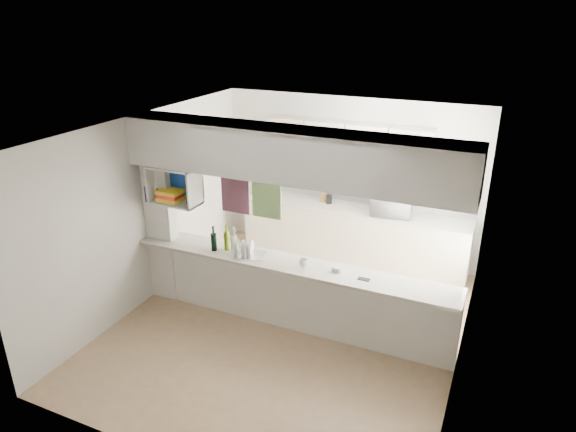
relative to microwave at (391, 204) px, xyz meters
The scene contains 16 objects.
floor 2.48m from the microwave, 110.34° to the right, with size 4.80×4.80×0.00m, color #9C785A.
ceiling 2.70m from the microwave, 110.34° to the right, with size 4.80×4.80×0.00m, color white.
wall_back 0.86m from the microwave, 158.21° to the left, with size 4.20×4.20×0.00m, color silver.
wall_left 3.56m from the microwave, 143.98° to the right, with size 4.80×4.80×0.00m, color silver.
wall_right 2.48m from the microwave, 57.63° to the right, with size 4.80×4.80×0.00m, color silver.
servery_partition 2.37m from the microwave, 114.41° to the right, with size 4.20×0.50×2.60m.
cubby_shelf 3.24m from the microwave, 137.41° to the right, with size 0.65×0.35×0.50m.
kitchen_run 0.67m from the microwave, behind, with size 3.60×0.63×2.24m.
microwave is the anchor object (origin of this frame).
bowl 0.19m from the microwave, 124.51° to the right, with size 0.23×0.23×0.06m, color navy.
dish_rack 2.48m from the microwave, 121.75° to the right, with size 0.45×0.38×0.21m.
cup 2.20m from the microwave, 104.83° to the right, with size 0.11×0.11×0.09m, color white.
wine_bottles 2.70m from the microwave, 127.51° to the right, with size 0.37×0.15×0.37m.
plastic_tubs 2.07m from the microwave, 93.29° to the right, with size 0.48×0.17×0.06m.
utensil_jar 1.03m from the microwave, behind, with size 0.10×0.10×0.14m, color black.
knife_block 1.14m from the microwave, behind, with size 0.09×0.07×0.18m, color brown.
Camera 1 is at (2.31, -5.17, 3.86)m, focal length 32.00 mm.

